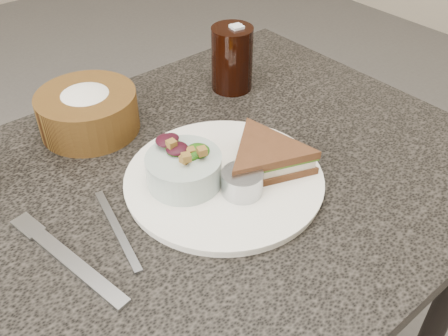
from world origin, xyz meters
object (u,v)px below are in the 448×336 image
object	(u,v)px
salad_bowl	(184,165)
cola_glass	(232,56)
bread_basket	(87,106)
dinner_plate	(224,180)
dressing_ramekin	(242,183)
sandwich	(266,157)
dining_table	(195,328)

from	to	relation	value
salad_bowl	cola_glass	size ratio (longest dim) A/B	0.83
bread_basket	dinner_plate	bearing A→B (deg)	-71.98
salad_bowl	dressing_ramekin	xyz separation A→B (m)	(0.05, -0.07, -0.01)
sandwich	dressing_ramekin	distance (m)	0.07
dining_table	dressing_ramekin	world-z (taller)	dressing_ramekin
sandwich	bread_basket	size ratio (longest dim) A/B	0.96
dressing_ramekin	dinner_plate	bearing A→B (deg)	87.20
sandwich	cola_glass	bearing A→B (deg)	80.74
sandwich	dining_table	bearing A→B (deg)	174.90
sandwich	cola_glass	xyz separation A→B (m)	(0.14, 0.24, 0.03)
bread_basket	sandwich	bearing A→B (deg)	-62.90
salad_bowl	bread_basket	size ratio (longest dim) A/B	0.66
salad_bowl	bread_basket	world-z (taller)	bread_basket
cola_glass	dressing_ramekin	bearing A→B (deg)	-128.07
bread_basket	salad_bowl	bearing A→B (deg)	-82.12
dining_table	sandwich	bearing A→B (deg)	-25.67
dining_table	salad_bowl	bearing A→B (deg)	-179.18
bread_basket	cola_glass	distance (m)	0.29
cola_glass	sandwich	bearing A→B (deg)	-119.83
dining_table	cola_glass	world-z (taller)	cola_glass
sandwich	salad_bowl	distance (m)	0.13
dining_table	salad_bowl	xyz separation A→B (m)	(-0.00, -0.00, 0.42)
sandwich	cola_glass	distance (m)	0.28
dressing_ramekin	cola_glass	world-z (taller)	cola_glass
dining_table	bread_basket	bearing A→B (deg)	98.39
dressing_ramekin	cola_glass	distance (m)	0.33
dinner_plate	salad_bowl	distance (m)	0.07
dining_table	cola_glass	bearing A→B (deg)	36.55
dressing_ramekin	bread_basket	distance (m)	0.32
dressing_ramekin	bread_basket	size ratio (longest dim) A/B	0.36
dinner_plate	dining_table	bearing A→B (deg)	150.73
dining_table	cola_glass	distance (m)	0.54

